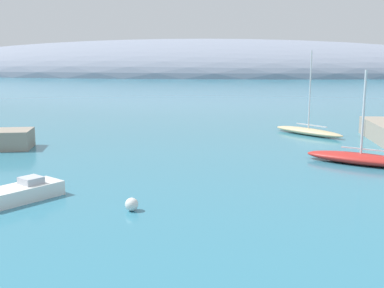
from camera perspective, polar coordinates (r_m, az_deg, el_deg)
name	(u,v)px	position (r m, az deg, el deg)	size (l,w,h in m)	color
distant_ridge	(194,75)	(216.48, 0.21, 8.22)	(286.66, 87.02, 31.01)	gray
sailboat_red_near_shore	(361,158)	(39.05, 19.31, -1.59)	(8.44, 5.79, 7.17)	red
sailboat_sand_mid_mooring	(308,131)	(52.02, 13.58, 1.52)	(7.12, 7.16, 8.72)	#C6B284
motorboat_white_alongside_breakwater	(21,192)	(29.41, -19.59, -5.42)	(4.22, 4.96, 1.25)	white
mooring_buoy_white	(132,204)	(26.14, -7.14, -7.09)	(0.72, 0.72, 0.72)	silver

